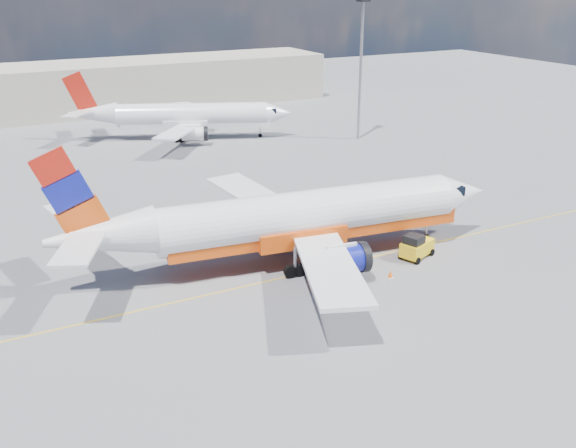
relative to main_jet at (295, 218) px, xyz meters
name	(u,v)px	position (x,y,z in m)	size (l,w,h in m)	color
ground	(322,289)	(-0.53, -5.22, -3.74)	(240.00, 240.00, 0.00)	slate
taxi_line	(303,273)	(-0.53, -2.22, -3.73)	(70.00, 0.15, 0.01)	gold
terminal_main	(127,85)	(4.47, 69.78, 0.26)	(70.00, 14.00, 8.00)	#ADA695
main_jet	(295,218)	(0.00, 0.00, 0.00)	(37.00, 29.06, 11.21)	white
second_jet	(185,116)	(5.98, 43.94, -0.55)	(31.03, 23.38, 9.55)	white
gse_tug	(416,246)	(9.14, -3.92, -2.74)	(3.33, 2.72, 2.10)	black
traffic_cone	(390,274)	(5.06, -6.03, -3.43)	(0.44, 0.44, 0.62)	white
floodlight_mast	(361,57)	(27.46, 32.60, 7.55)	(1.37, 1.37, 18.82)	#97979E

